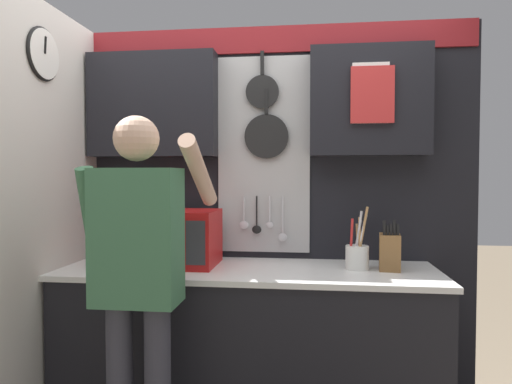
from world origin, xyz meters
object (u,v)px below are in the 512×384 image
Objects in this scene: utensil_crock at (357,255)px; person at (138,265)px; knife_block at (390,251)px; microwave at (175,238)px.

person reaches higher than utensil_crock.
person is at bearing -154.77° from knife_block.
utensil_crock reaches higher than microwave.
microwave reaches higher than knife_block.
microwave is at bearing -179.99° from utensil_crock.
microwave is 0.57m from person.
microwave is at bearing -179.97° from knife_block.
microwave is 0.29× the size of person.
utensil_crock is at bearing -179.82° from knife_block.
person is (-1.21, -0.57, 0.01)m from knife_block.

